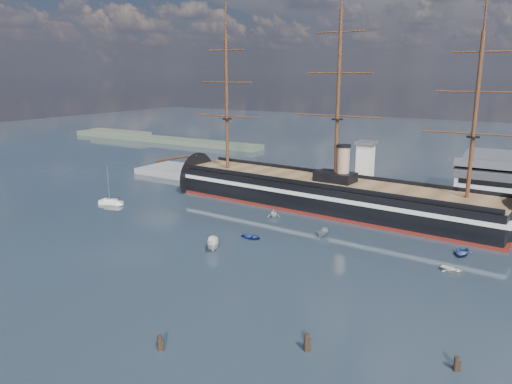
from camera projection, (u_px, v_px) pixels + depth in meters
The scene contains 15 objects.
ground at pixel (299, 231), 114.06m from camera, with size 600.00×600.00×0.00m, color #222C36.
quay at pixel (391, 203), 138.51m from camera, with size 180.00×18.00×2.00m, color slate.
quay_tower at pixel (365, 167), 137.38m from camera, with size 5.00×5.00×15.00m.
shoreline at pixel (148, 138), 263.94m from camera, with size 120.00×10.00×4.00m.
warship at pixel (321, 194), 131.59m from camera, with size 113.35×21.74×53.94m.
sailboat at pixel (111, 202), 136.58m from camera, with size 6.83×3.99×10.51m.
motorboat_a at pixel (213, 250), 101.41m from camera, with size 7.34×2.69×2.93m, color silver.
motorboat_b at pixel (251, 239), 108.45m from camera, with size 2.85×1.14×1.33m, color navy.
motorboat_c at pixel (323, 237), 109.72m from camera, with size 5.37×1.97×2.15m, color slate.
motorboat_d at pixel (274, 217), 124.77m from camera, with size 5.76×2.50×2.11m, color beige.
motorboat_e at pixel (454, 272), 90.35m from camera, with size 2.91×1.17×1.36m, color silver.
motorboat_g at pixel (461, 255), 98.86m from camera, with size 3.25×1.30×1.52m, color navy.
piling_near_mid at pixel (160, 350), 65.05m from camera, with size 0.64×0.64×2.83m, color black.
piling_near_right at pixel (306, 351), 64.77m from camera, with size 0.64×0.64×3.17m, color black.
piling_far_right at pixel (456, 371), 60.58m from camera, with size 0.64×0.64×2.59m, color black.
Camera 1 is at (49.49, -57.41, 35.33)m, focal length 35.00 mm.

